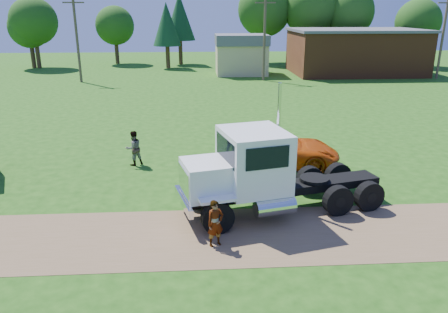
{
  "coord_description": "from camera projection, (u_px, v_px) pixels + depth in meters",
  "views": [
    {
      "loc": [
        -1.49,
        -13.58,
        7.53
      ],
      "look_at": [
        -0.38,
        3.93,
        1.6
      ],
      "focal_mm": 35.0,
      "sensor_mm": 36.0,
      "label": 1
    }
  ],
  "objects": [
    {
      "name": "tan_shed",
      "position": [
        241.0,
        54.0,
        52.62
      ],
      "size": [
        6.2,
        5.4,
        4.7
      ],
      "color": "tan",
      "rests_on": "ground"
    },
    {
      "name": "white_semi_tractor",
      "position": [
        256.0,
        172.0,
        16.5
      ],
      "size": [
        8.33,
        4.41,
        4.92
      ],
      "rotation": [
        0.0,
        0.0,
        0.24
      ],
      "color": "black",
      "rests_on": "ground"
    },
    {
      "name": "ground",
      "position": [
        242.0,
        235.0,
        15.34
      ],
      "size": [
        140.0,
        140.0,
        0.0
      ],
      "primitive_type": "plane",
      "color": "#1C4A10",
      "rests_on": "ground"
    },
    {
      "name": "orange_pickup",
      "position": [
        279.0,
        149.0,
        22.0
      ],
      "size": [
        6.36,
        3.75,
        1.66
      ],
      "primitive_type": "imported",
      "rotation": [
        0.0,
        0.0,
        1.4
      ],
      "color": "#BE4708",
      "rests_on": "ground"
    },
    {
      "name": "spectator_a",
      "position": [
        215.0,
        223.0,
        14.42
      ],
      "size": [
        0.7,
        0.61,
        1.63
      ],
      "primitive_type": "imported",
      "rotation": [
        0.0,
        0.0,
        0.46
      ],
      "color": "#999999",
      "rests_on": "ground"
    },
    {
      "name": "tree_row",
      "position": [
        248.0,
        15.0,
        60.6
      ],
      "size": [
        57.61,
        12.35,
        11.72
      ],
      "color": "#331E14",
      "rests_on": "ground"
    },
    {
      "name": "dirt_track",
      "position": [
        242.0,
        235.0,
        15.34
      ],
      "size": [
        120.0,
        4.2,
        0.01
      ],
      "primitive_type": "cube",
      "color": "brown",
      "rests_on": "ground"
    },
    {
      "name": "utility_poles",
      "position": [
        264.0,
        37.0,
        47.28
      ],
      "size": [
        42.2,
        0.28,
        9.0
      ],
      "color": "#4D392B",
      "rests_on": "ground"
    },
    {
      "name": "spectator_b",
      "position": [
        134.0,
        148.0,
        22.0
      ],
      "size": [
        1.09,
        1.04,
        1.78
      ],
      "primitive_type": "imported",
      "rotation": [
        0.0,
        0.0,
        3.73
      ],
      "color": "#999999",
      "rests_on": "ground"
    },
    {
      "name": "brick_building",
      "position": [
        355.0,
        51.0,
        53.39
      ],
      "size": [
        15.4,
        10.4,
        5.3
      ],
      "color": "brown",
      "rests_on": "ground"
    }
  ]
}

